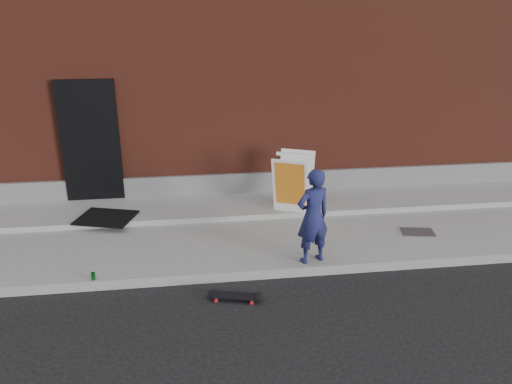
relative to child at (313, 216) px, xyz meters
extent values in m
plane|color=black|center=(-0.94, -0.20, -0.87)|extent=(80.00, 80.00, 0.00)
cube|color=slate|center=(-0.94, 1.30, -0.80)|extent=(20.00, 3.00, 0.15)
cube|color=gray|center=(-0.94, 2.20, -0.67)|extent=(20.00, 1.20, 0.10)
cube|color=maroon|center=(-0.94, 6.80, 1.63)|extent=(20.00, 8.00, 5.00)
cube|color=slate|center=(-0.94, 2.77, -0.42)|extent=(20.00, 0.10, 0.40)
cube|color=black|center=(-3.54, 2.76, 0.53)|extent=(1.05, 0.12, 2.25)
imported|color=#1A1D4A|center=(0.00, 0.00, 0.00)|extent=(0.61, 0.49, 1.44)
cylinder|color=red|center=(-0.96, -0.67, -0.85)|extent=(0.05, 0.04, 0.05)
cylinder|color=red|center=(-1.00, -0.81, -0.85)|extent=(0.05, 0.04, 0.05)
cylinder|color=red|center=(-1.43, -0.55, -0.85)|extent=(0.05, 0.04, 0.05)
cylinder|color=red|center=(-1.47, -0.70, -0.85)|extent=(0.05, 0.04, 0.05)
cube|color=silver|center=(-0.98, -0.74, -0.82)|extent=(0.08, 0.16, 0.02)
cube|color=silver|center=(-1.45, -0.63, -0.82)|extent=(0.08, 0.16, 0.02)
cube|color=black|center=(-1.21, -0.68, -0.80)|extent=(0.72, 0.34, 0.01)
cube|color=white|center=(-0.02, 1.59, -0.11)|extent=(0.69, 0.52, 1.03)
cube|color=white|center=(0.18, 2.01, -0.11)|extent=(0.69, 0.52, 1.03)
cube|color=yellow|center=(-0.03, 1.56, -0.16)|extent=(0.57, 0.41, 0.82)
cube|color=white|center=(0.08, 1.80, 0.41)|extent=(0.60, 0.31, 0.05)
cylinder|color=#1B8B25|center=(-3.14, -0.14, -0.67)|extent=(0.07, 0.07, 0.11)
cube|color=black|center=(-3.24, 1.80, -0.61)|extent=(1.12, 1.00, 0.03)
cube|color=#58585D|center=(2.02, 0.73, -0.71)|extent=(0.59, 0.44, 0.02)
camera|label=1|loc=(-1.69, -6.48, 2.87)|focal=35.00mm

